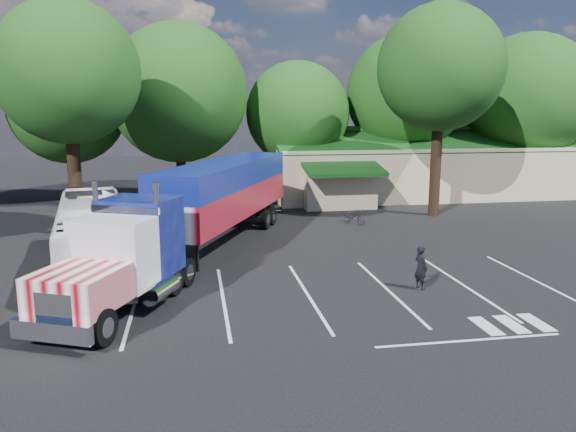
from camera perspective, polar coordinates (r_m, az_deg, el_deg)
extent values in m
plane|color=black|center=(27.17, -0.54, -3.98)|extent=(120.00, 120.00, 0.00)
cube|color=tan|center=(47.80, 12.75, 4.66)|extent=(24.00, 11.00, 4.00)
cube|color=#134515|center=(45.40, 14.04, 7.45)|extent=(24.20, 6.25, 2.10)
cube|color=#134515|center=(49.82, 11.82, 7.82)|extent=(24.20, 6.25, 2.10)
cube|color=tan|center=(39.95, 5.16, 2.83)|extent=(5.00, 2.50, 2.80)
cube|color=#134515|center=(38.52, 5.69, 4.77)|extent=(5.40, 3.19, 0.80)
cylinder|color=black|center=(44.89, -21.03, 3.81)|extent=(0.70, 0.70, 4.00)
sphere|color=#123F14|center=(44.61, -21.48, 10.38)|extent=(8.40, 8.40, 8.40)
cylinder|color=black|center=(42.41, -10.78, 4.17)|extent=(0.70, 0.70, 4.30)
sphere|color=#123F14|center=(42.15, -11.07, 12.16)|extent=(10.00, 10.00, 10.00)
cylinder|color=black|center=(44.49, 0.95, 4.22)|extent=(0.70, 0.70, 3.60)
sphere|color=#123F14|center=(44.19, 0.97, 10.41)|extent=(8.00, 8.00, 8.00)
cylinder|color=black|center=(47.40, 11.64, 4.95)|extent=(0.70, 0.70, 4.50)
sphere|color=#123F14|center=(47.18, 11.92, 12.04)|extent=(9.60, 9.60, 9.60)
cylinder|color=black|center=(50.88, 22.71, 4.39)|extent=(0.70, 0.70, 3.90)
sphere|color=#123F14|center=(50.64, 23.20, 10.97)|extent=(10.40, 10.40, 10.40)
cylinder|color=black|center=(32.79, -20.78, 3.22)|extent=(0.70, 0.70, 6.00)
sphere|color=#123F14|center=(32.60, -21.49, 13.46)|extent=(7.60, 7.60, 7.60)
cylinder|color=black|center=(38.01, 14.76, 4.92)|extent=(0.70, 0.70, 6.50)
sphere|color=#123F14|center=(37.91, 15.23, 14.35)|extent=(8.00, 8.00, 8.00)
cube|color=black|center=(20.76, -16.46, -6.94)|extent=(3.89, 7.05, 0.26)
cube|color=white|center=(17.77, -22.91, -10.77)|extent=(2.47, 1.29, 0.57)
cube|color=white|center=(17.71, -22.65, -8.68)|extent=(1.19, 0.62, 0.93)
cube|color=white|center=(18.56, -20.50, -6.97)|extent=(3.19, 3.24, 1.19)
cube|color=silver|center=(20.05, -17.26, -3.60)|extent=(3.04, 2.57, 2.38)
cube|color=black|center=(19.38, -18.38, -2.59)|extent=(2.21, 1.04, 1.04)
cube|color=white|center=(20.51, -16.20, 0.63)|extent=(2.51, 1.19, 0.26)
cube|color=#0C0E56|center=(21.57, -14.73, -1.90)|extent=(3.21, 2.95, 2.80)
cylinder|color=white|center=(21.32, -18.79, -1.27)|extent=(0.25, 0.25, 3.53)
cylinder|color=white|center=(20.13, -13.08, -1.66)|extent=(0.25, 0.25, 3.53)
cylinder|color=white|center=(21.57, -19.54, -6.45)|extent=(1.30, 1.79, 0.68)
cylinder|color=white|center=(20.18, -12.86, -7.27)|extent=(1.30, 1.79, 0.68)
cube|color=silver|center=(29.64, -6.31, 1.62)|extent=(7.85, 13.22, 1.56)
cube|color=navy|center=(29.45, -6.37, 4.31)|extent=(7.85, 13.22, 1.24)
cube|color=black|center=(33.92, -3.69, 0.53)|extent=(2.61, 3.82, 0.36)
cube|color=black|center=(25.21, -12.26, -3.71)|extent=(0.16, 0.16, 1.45)
cube|color=black|center=(24.61, -9.22, -3.96)|extent=(0.16, 0.16, 1.45)
cube|color=white|center=(36.24, -2.53, 0.54)|extent=(2.32, 1.12, 0.12)
cylinder|color=black|center=(19.09, -23.93, -9.68)|extent=(0.79, 1.19, 1.14)
cylinder|color=black|center=(17.88, -18.32, -10.68)|extent=(0.79, 1.19, 1.14)
cylinder|color=black|center=(22.80, -16.54, -5.88)|extent=(0.79, 1.19, 1.14)
cylinder|color=black|center=(21.79, -11.58, -6.43)|extent=(0.79, 1.19, 1.14)
cylinder|color=black|center=(23.74, -15.14, -5.14)|extent=(0.79, 1.19, 1.14)
cylinder|color=black|center=(22.78, -10.34, -5.62)|extent=(0.79, 1.19, 1.14)
cylinder|color=black|center=(33.56, -5.89, -0.16)|extent=(0.79, 1.19, 1.14)
cylinder|color=black|center=(32.89, -2.33, -0.34)|extent=(0.79, 1.19, 1.14)
cylinder|color=black|center=(34.71, -5.19, 0.22)|extent=(0.79, 1.19, 1.14)
cylinder|color=black|center=(34.06, -1.73, 0.05)|extent=(0.79, 1.19, 1.14)
imported|color=black|center=(22.57, 13.35, -5.09)|extent=(0.60, 0.74, 1.74)
imported|color=black|center=(34.57, 6.73, -0.01)|extent=(1.42, 1.91, 0.96)
imported|color=white|center=(25.43, -19.22, -1.93)|extent=(4.60, 11.75, 3.19)
imported|color=#9EA2A5|center=(41.44, 3.20, 2.25)|extent=(4.86, 2.79, 1.52)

